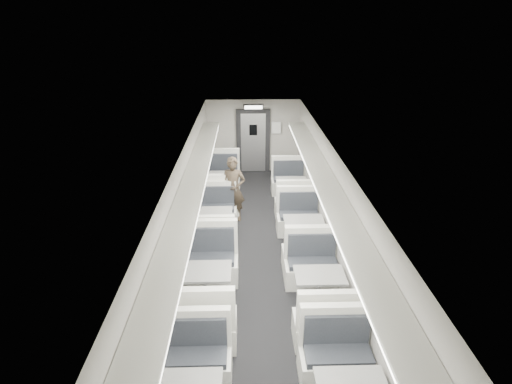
{
  "coord_description": "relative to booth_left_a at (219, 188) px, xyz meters",
  "views": [
    {
      "loc": [
        -0.26,
        -6.7,
        4.81
      ],
      "look_at": [
        -0.03,
        1.56,
        1.16
      ],
      "focal_mm": 28.0,
      "sensor_mm": 36.0,
      "label": 1
    }
  ],
  "objects": [
    {
      "name": "room",
      "position": [
        1.0,
        -3.59,
        0.79
      ],
      "size": [
        3.24,
        12.24,
        2.64
      ],
      "color": "black",
      "rests_on": "ground"
    },
    {
      "name": "booth_left_a",
      "position": [
        0.0,
        0.0,
        0.0
      ],
      "size": [
        1.12,
        2.28,
        1.22
      ],
      "color": "silver",
      "rests_on": "room"
    },
    {
      "name": "booth_left_b",
      "position": [
        0.0,
        -2.1,
        -0.04
      ],
      "size": [
        1.0,
        2.04,
        1.09
      ],
      "color": "silver",
      "rests_on": "room"
    },
    {
      "name": "booth_left_c",
      "position": [
        0.0,
        -4.54,
        0.0
      ],
      "size": [
        1.13,
        2.3,
        1.23
      ],
      "color": "silver",
      "rests_on": "room"
    },
    {
      "name": "booth_right_a",
      "position": [
        2.0,
        -0.22,
        -0.04
      ],
      "size": [
        1.0,
        2.03,
        1.09
      ],
      "color": "silver",
      "rests_on": "room"
    },
    {
      "name": "booth_right_b",
      "position": [
        2.0,
        -2.62,
        -0.03
      ],
      "size": [
        1.04,
        2.12,
        1.13
      ],
      "color": "silver",
      "rests_on": "room"
    },
    {
      "name": "booth_right_c",
      "position": [
        2.0,
        -4.62,
        -0.03
      ],
      "size": [
        1.05,
        2.12,
        1.14
      ],
      "color": "silver",
      "rests_on": "room"
    },
    {
      "name": "passenger",
      "position": [
        0.42,
        -1.12,
        0.43
      ],
      "size": [
        0.65,
        0.46,
        1.67
      ],
      "primitive_type": "imported",
      "rotation": [
        0.0,
        0.0,
        -0.11
      ],
      "color": "black",
      "rests_on": "room"
    },
    {
      "name": "window_a",
      "position": [
        -0.49,
        -0.19,
        0.94
      ],
      "size": [
        0.02,
        1.18,
        0.84
      ],
      "primitive_type": "cube",
      "color": "black",
      "rests_on": "room"
    },
    {
      "name": "window_b",
      "position": [
        -0.49,
        -2.39,
        0.94
      ],
      "size": [
        0.02,
        1.18,
        0.84
      ],
      "primitive_type": "cube",
      "color": "black",
      "rests_on": "room"
    },
    {
      "name": "window_c",
      "position": [
        -0.49,
        -4.59,
        0.94
      ],
      "size": [
        0.02,
        1.18,
        0.84
      ],
      "primitive_type": "cube",
      "color": "black",
      "rests_on": "room"
    },
    {
      "name": "window_d",
      "position": [
        -0.49,
        -6.79,
        0.94
      ],
      "size": [
        0.02,
        1.18,
        0.84
      ],
      "primitive_type": "cube",
      "color": "black",
      "rests_on": "room"
    },
    {
      "name": "luggage_rack_left",
      "position": [
        -0.24,
        -3.89,
        1.51
      ],
      "size": [
        0.46,
        10.4,
        0.09
      ],
      "color": "silver",
      "rests_on": "room"
    },
    {
      "name": "luggage_rack_right",
      "position": [
        2.24,
        -3.89,
        1.51
      ],
      "size": [
        0.46,
        10.4,
        0.09
      ],
      "color": "silver",
      "rests_on": "room"
    },
    {
      "name": "vestibule_door",
      "position": [
        1.0,
        2.34,
        0.63
      ],
      "size": [
        1.1,
        0.13,
        2.1
      ],
      "color": "black",
      "rests_on": "room"
    },
    {
      "name": "exit_sign",
      "position": [
        1.0,
        1.85,
        1.87
      ],
      "size": [
        0.62,
        0.12,
        0.16
      ],
      "color": "black",
      "rests_on": "room"
    },
    {
      "name": "wall_notice",
      "position": [
        1.75,
        2.33,
        1.09
      ],
      "size": [
        0.32,
        0.02,
        0.4
      ],
      "primitive_type": "cube",
      "color": "white",
      "rests_on": "room"
    }
  ]
}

